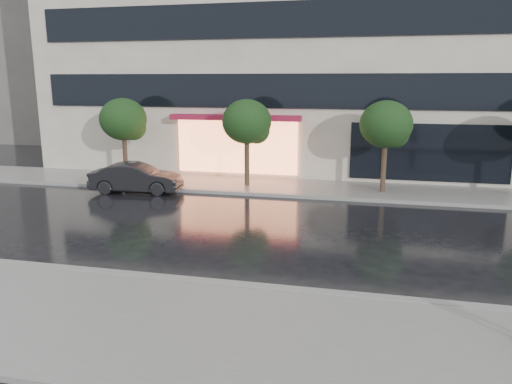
% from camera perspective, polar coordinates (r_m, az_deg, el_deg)
% --- Properties ---
extents(ground, '(120.00, 120.00, 0.00)m').
position_cam_1_polar(ground, '(12.78, 1.11, -9.38)').
color(ground, black).
rests_on(ground, ground).
extents(sidewalk_near, '(60.00, 4.50, 0.12)m').
position_cam_1_polar(sidewalk_near, '(9.90, -2.96, -15.94)').
color(sidewalk_near, slate).
rests_on(sidewalk_near, ground).
extents(sidewalk_far, '(60.00, 3.50, 0.12)m').
position_cam_1_polar(sidewalk_far, '(22.48, 6.56, 0.42)').
color(sidewalk_far, slate).
rests_on(sidewalk_far, ground).
extents(curb_near, '(60.00, 0.25, 0.14)m').
position_cam_1_polar(curb_near, '(11.85, 0.09, -10.84)').
color(curb_near, gray).
rests_on(curb_near, ground).
extents(curb_far, '(60.00, 0.25, 0.14)m').
position_cam_1_polar(curb_far, '(20.78, 6.00, -0.55)').
color(curb_far, gray).
rests_on(curb_far, ground).
extents(office_building, '(30.00, 12.76, 18.00)m').
position_cam_1_polar(office_building, '(29.96, 8.85, 20.59)').
color(office_building, beige).
rests_on(office_building, ground).
extents(bg_building_left, '(14.00, 10.00, 12.00)m').
position_cam_1_polar(bg_building_left, '(48.39, -26.61, 12.79)').
color(bg_building_left, '#59544F').
rests_on(bg_building_left, ground).
extents(tree_far_west, '(2.20, 2.20, 3.99)m').
position_cam_1_polar(tree_far_west, '(24.51, -14.77, 7.86)').
color(tree_far_west, '#33261C').
rests_on(tree_far_west, ground).
extents(tree_mid_west, '(2.20, 2.20, 3.99)m').
position_cam_1_polar(tree_mid_west, '(22.36, -0.89, 7.85)').
color(tree_mid_west, '#33261C').
rests_on(tree_mid_west, ground).
extents(tree_mid_east, '(2.20, 2.20, 3.99)m').
position_cam_1_polar(tree_mid_east, '(21.71, 14.79, 7.30)').
color(tree_mid_east, '#33261C').
rests_on(tree_mid_east, ground).
extents(parked_car, '(4.05, 1.82, 1.29)m').
position_cam_1_polar(parked_car, '(22.29, -13.54, 1.58)').
color(parked_car, black).
rests_on(parked_car, ground).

